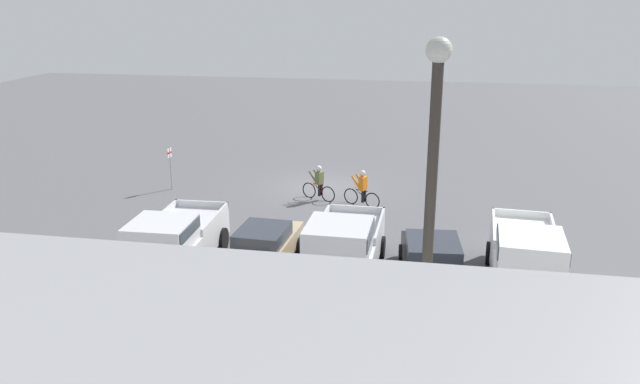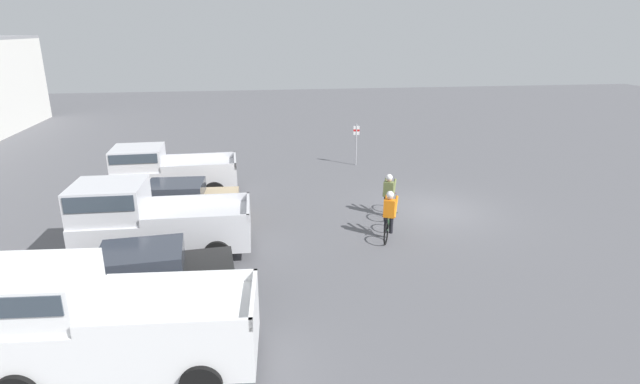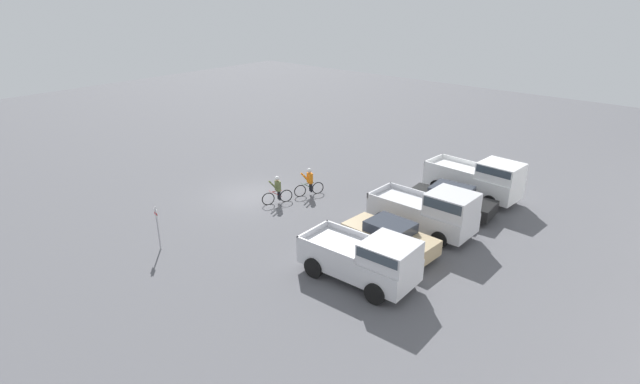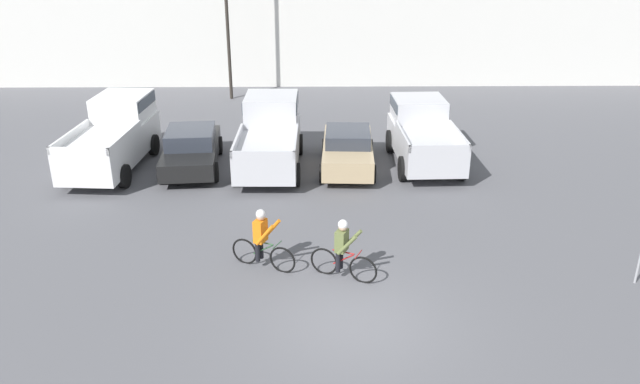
# 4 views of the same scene
# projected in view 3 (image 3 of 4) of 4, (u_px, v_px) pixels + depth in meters

# --- Properties ---
(ground_plane) EXTENTS (80.00, 80.00, 0.00)m
(ground_plane) POSITION_uv_depth(u_px,v_px,m) (252.00, 196.00, 28.46)
(ground_plane) COLOR #56565B
(pickup_truck_0) EXTENTS (2.47, 5.36, 2.35)m
(pickup_truck_0) POSITION_uv_depth(u_px,v_px,m) (480.00, 178.00, 27.70)
(pickup_truck_0) COLOR white
(pickup_truck_0) RESTS_ON ground_plane
(sedan_0) EXTENTS (2.30, 4.61, 1.45)m
(sedan_0) POSITION_uv_depth(u_px,v_px,m) (451.00, 200.00, 26.11)
(sedan_0) COLOR black
(sedan_0) RESTS_ON ground_plane
(pickup_truck_1) EXTENTS (2.34, 5.11, 2.32)m
(pickup_truck_1) POSITION_uv_depth(u_px,v_px,m) (431.00, 210.00, 23.75)
(pickup_truck_1) COLOR silver
(pickup_truck_1) RESTS_ON ground_plane
(sedan_1) EXTENTS (2.08, 4.40, 1.43)m
(sedan_1) POSITION_uv_depth(u_px,v_px,m) (390.00, 236.00, 22.26)
(sedan_1) COLOR tan
(sedan_1) RESTS_ON ground_plane
(pickup_truck_2) EXTENTS (2.38, 4.86, 2.13)m
(pickup_truck_2) POSITION_uv_depth(u_px,v_px,m) (367.00, 258.00, 19.71)
(pickup_truck_2) COLOR silver
(pickup_truck_2) RESTS_ON ground_plane
(cyclist_0) EXTENTS (1.63, 0.79, 1.61)m
(cyclist_0) POSITION_uv_depth(u_px,v_px,m) (277.00, 190.00, 27.20)
(cyclist_0) COLOR black
(cyclist_0) RESTS_ON ground_plane
(cyclist_1) EXTENTS (1.67, 0.81, 1.64)m
(cyclist_1) POSITION_uv_depth(u_px,v_px,m) (309.00, 182.00, 28.28)
(cyclist_1) COLOR black
(cyclist_1) RESTS_ON ground_plane
(fire_lane_sign) EXTENTS (0.08, 0.30, 2.11)m
(fire_lane_sign) POSITION_uv_depth(u_px,v_px,m) (157.00, 224.00, 22.19)
(fire_lane_sign) COLOR #9E9EA3
(fire_lane_sign) RESTS_ON ground_plane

